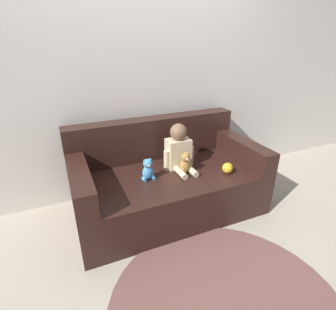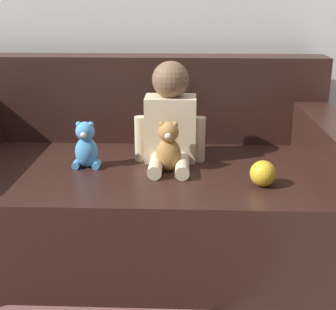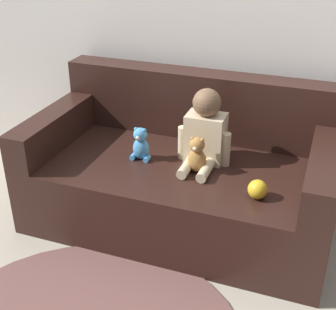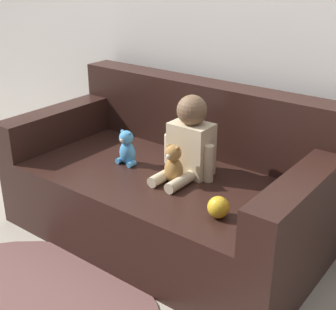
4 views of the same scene
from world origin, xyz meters
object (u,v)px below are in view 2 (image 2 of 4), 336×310
object	(u,v)px
plush_toy_side	(86,146)
toy_ball	(263,173)
couch	(142,184)
person_baby	(170,120)
teddy_bear_brown	(169,147)

from	to	relation	value
plush_toy_side	toy_ball	size ratio (longest dim) A/B	2.00
couch	plush_toy_side	distance (m)	0.33
person_baby	plush_toy_side	world-z (taller)	person_baby
couch	teddy_bear_brown	world-z (taller)	couch
couch	plush_toy_side	xyz separation A→B (m)	(-0.22, -0.11, 0.21)
plush_toy_side	person_baby	bearing A→B (deg)	16.76
plush_toy_side	toy_ball	xyz separation A→B (m)	(0.71, -0.18, -0.04)
couch	teddy_bear_brown	xyz separation A→B (m)	(0.13, -0.15, 0.22)
person_baby	toy_ball	bearing A→B (deg)	-38.36
person_baby	toy_ball	distance (m)	0.48
plush_toy_side	toy_ball	bearing A→B (deg)	-14.26
person_baby	teddy_bear_brown	bearing A→B (deg)	-91.25
couch	toy_ball	size ratio (longest dim) A/B	17.41
plush_toy_side	toy_ball	distance (m)	0.73
couch	person_baby	size ratio (longest dim) A/B	4.02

